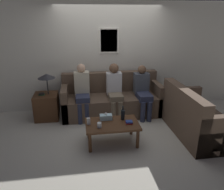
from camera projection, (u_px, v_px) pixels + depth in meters
The scene contains 14 objects.
ground_plane at pixel (115, 122), 4.93m from camera, with size 16.00×16.00×0.00m, color beige.
wall_back at pixel (109, 57), 5.38m from camera, with size 9.00×0.08×2.60m.
couch_main at pixel (112, 100), 5.29m from camera, with size 2.33×0.86×0.97m.
couch_side at pixel (195, 119), 4.35m from camera, with size 0.86×1.62×0.97m.
coffee_table at pixel (112, 126), 4.04m from camera, with size 0.98×0.61×0.41m.
side_table_with_lamp at pixel (47, 104), 5.02m from camera, with size 0.53×0.53×1.07m.
wine_bottle at pixel (123, 114), 4.13m from camera, with size 0.08×0.08×0.27m.
drinking_glass at pixel (99, 125), 3.86m from camera, with size 0.08×0.08×0.09m.
book_stack at pixel (129, 122), 4.01m from camera, with size 0.13×0.12×0.04m.
soda_can at pixel (89, 121), 3.96m from camera, with size 0.07×0.07×0.12m.
tissue_box at pixel (106, 117), 4.14m from camera, with size 0.23×0.12×0.15m.
person_left at pixel (82, 90), 4.94m from camera, with size 0.34×0.59×1.26m.
person_middle at pixel (115, 88), 5.02m from camera, with size 0.34×0.60×1.25m.
person_right at pixel (143, 89), 5.08m from camera, with size 0.34×0.66×1.19m.
Camera 1 is at (-0.72, -4.35, 2.29)m, focal length 35.00 mm.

